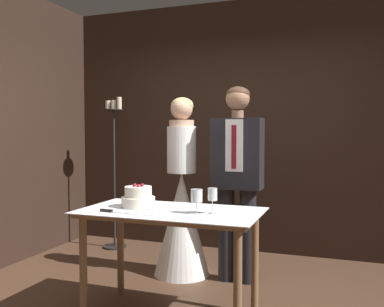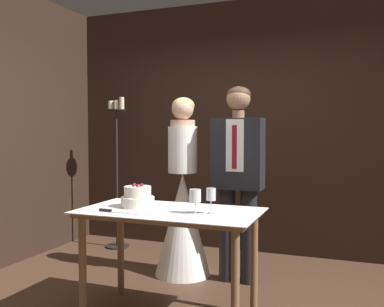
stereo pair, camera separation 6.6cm
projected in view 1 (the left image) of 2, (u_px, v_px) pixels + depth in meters
The scene contains 9 objects.
wall_back at pixel (243, 127), 5.00m from camera, with size 4.49×0.12×2.90m, color black.
cake_table at pixel (171, 224), 3.16m from camera, with size 1.33×0.73×0.81m.
tiered_cake at pixel (138, 198), 3.28m from camera, with size 0.26×0.26×0.18m.
cake_knife at pixel (116, 212), 3.05m from camera, with size 0.43×0.04×0.02m.
wine_glass_near at pixel (197, 197), 3.02m from camera, with size 0.08×0.08×0.17m.
wine_glass_middle at pixel (212, 196), 3.02m from camera, with size 0.07×0.07×0.18m.
bride at pixel (182, 210), 4.13m from camera, with size 0.54×0.54×1.72m.
groom at pixel (237, 171), 3.92m from camera, with size 0.45×0.25×1.80m.
candle_stand at pixel (114, 173), 5.09m from camera, with size 0.28×0.28×1.80m.
Camera 1 is at (1.14, -2.95, 1.38)m, focal length 40.00 mm.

